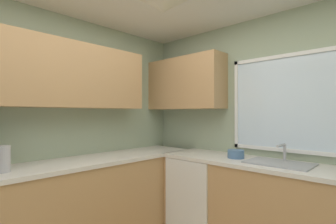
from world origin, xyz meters
TOP-DOWN VIEW (x-y plane):
  - room_shell at (-0.35, 0.40)m, footprint 3.55×3.58m
  - counter_run_left at (-1.40, 0.00)m, footprint 0.65×3.19m
  - counter_run_back at (0.21, 1.42)m, footprint 2.64×0.65m
  - dishwasher at (-0.74, 1.39)m, footprint 0.60×0.60m
  - kettle at (-1.38, -0.54)m, footprint 0.14×0.14m
  - sink_assembly at (0.18, 1.43)m, footprint 0.60×0.40m
  - bowl at (-0.28, 1.42)m, footprint 0.18×0.18m

SIDE VIEW (x-z plane):
  - dishwasher at x=-0.74m, z-range 0.00..0.85m
  - counter_run_left at x=-1.40m, z-range 0.00..0.90m
  - counter_run_back at x=0.21m, z-range 0.00..0.90m
  - sink_assembly at x=0.18m, z-range 0.81..1.00m
  - bowl at x=-0.28m, z-range 0.89..0.98m
  - kettle at x=-1.38m, z-range 0.89..1.12m
  - room_shell at x=-0.35m, z-range 0.42..2.98m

